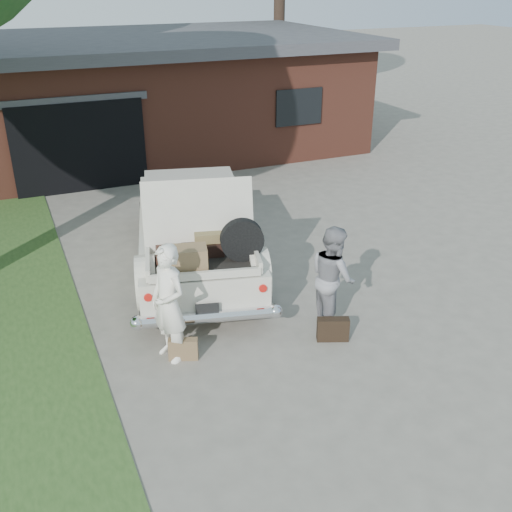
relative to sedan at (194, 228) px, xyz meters
name	(u,v)px	position (x,y,z in m)	size (l,w,h in m)	color
ground	(272,337)	(0.29, -2.77, -0.77)	(90.00, 90.00, 0.00)	gray
house	(143,92)	(1.27, 8.71, 0.90)	(12.80, 7.80, 3.30)	brown
sedan	(194,228)	(0.00, 0.00, 0.00)	(3.21, 5.55, 2.14)	beige
woman_left	(169,304)	(-1.23, -2.64, 0.10)	(0.63, 0.42, 1.74)	white
woman_right	(333,277)	(1.29, -2.77, 0.05)	(0.80, 0.62, 1.64)	gray
suitcase_left	(183,349)	(-1.10, -2.76, -0.61)	(0.42, 0.13, 0.32)	olive
suitcase_right	(333,329)	(1.10, -3.19, -0.59)	(0.47, 0.15, 0.37)	black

